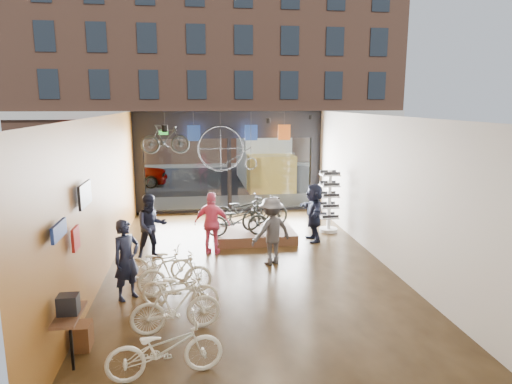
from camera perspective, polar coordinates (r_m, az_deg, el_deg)
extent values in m
cube|color=black|center=(11.89, -0.98, -9.24)|extent=(7.00, 12.00, 0.04)
cube|color=black|center=(11.15, -1.04, 9.60)|extent=(7.00, 12.00, 0.04)
cube|color=olive|center=(11.50, -18.70, -0.59)|extent=(0.04, 12.00, 3.80)
cube|color=beige|center=(12.28, 15.53, 0.32)|extent=(0.04, 12.00, 3.80)
cube|color=beige|center=(5.67, 6.38, -12.06)|extent=(7.00, 0.04, 3.80)
cube|color=#198C26|center=(17.01, -11.54, 7.33)|extent=(0.35, 0.06, 0.18)
cube|color=black|center=(26.42, -4.85, 2.15)|extent=(30.00, 18.00, 0.02)
cube|color=slate|center=(18.76, -3.59, -1.36)|extent=(30.00, 2.40, 0.12)
cube|color=slate|center=(30.37, -5.25, 3.45)|extent=(30.00, 2.00, 0.12)
cube|color=brown|center=(32.72, -5.69, 16.18)|extent=(26.00, 5.00, 14.00)
imported|color=gray|center=(23.57, -16.25, 2.45)|extent=(4.27, 1.72, 1.46)
imported|color=beige|center=(7.43, -11.33, -18.61)|extent=(1.84, 0.88, 0.93)
imported|color=beige|center=(8.64, -9.98, -13.88)|extent=(1.70, 0.75, 0.99)
imported|color=beige|center=(9.55, -9.49, -11.80)|extent=(1.71, 0.97, 0.85)
imported|color=beige|center=(10.16, -10.10, -10.02)|extent=(1.65, 0.61, 0.97)
imported|color=beige|center=(11.05, -11.95, -8.69)|extent=(1.67, 0.88, 0.84)
cube|color=#4E3724|center=(14.05, -0.29, -5.27)|extent=(2.40, 1.80, 0.30)
imported|color=black|center=(13.21, -2.32, -3.50)|extent=(1.84, 0.66, 0.96)
imported|color=black|center=(13.99, 1.18, -2.54)|extent=(1.73, 1.16, 1.02)
imported|color=black|center=(14.45, -1.86, -2.23)|extent=(1.84, 0.71, 0.95)
imported|color=#161C33|center=(10.08, -15.89, -8.14)|extent=(0.74, 0.74, 1.73)
imported|color=#161C33|center=(12.49, -12.95, -4.21)|extent=(1.02, 0.90, 1.75)
imported|color=#CC4C72|center=(12.55, -5.49, -3.93)|extent=(1.10, 0.73, 1.73)
imported|color=#3F3F44|center=(11.74, 1.94, -4.88)|extent=(1.31, 1.08, 1.76)
imported|color=#161C33|center=(13.81, 7.23, -2.53)|extent=(0.53, 1.63, 1.75)
imported|color=black|center=(15.34, -11.29, 6.48)|extent=(1.59, 0.47, 0.95)
cube|color=#1E3F99|center=(16.30, -7.78, 7.30)|extent=(0.45, 0.03, 0.55)
cube|color=#1E3F99|center=(16.43, -0.61, 7.43)|extent=(0.45, 0.03, 0.55)
cube|color=#CC5919|center=(16.62, 3.55, 7.45)|extent=(0.45, 0.03, 0.55)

